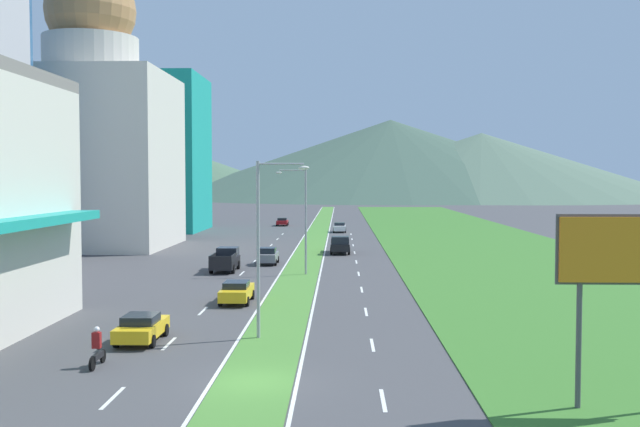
{
  "coord_description": "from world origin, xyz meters",
  "views": [
    {
      "loc": [
        3.49,
        -28.7,
        8.29
      ],
      "look_at": [
        1.43,
        44.66,
        4.72
      ],
      "focal_mm": 40.44,
      "sensor_mm": 36.0,
      "label": 1
    }
  ],
  "objects_px": {
    "street_lamp_near": "(264,237)",
    "car_3": "(141,327)",
    "billboard_roadside": "(632,260)",
    "car_2": "(340,227)",
    "pickup_truck_1": "(340,245)",
    "car_1": "(237,291)",
    "street_lamp_mid": "(303,214)",
    "car_5": "(268,256)",
    "motorcycle_rider": "(97,350)",
    "pickup_truck_0": "(226,260)",
    "car_4": "(282,222)"
  },
  "relations": [
    {
      "from": "street_lamp_near",
      "to": "car_3",
      "type": "xyz_separation_m",
      "value": [
        -6.15,
        -0.89,
        -4.53
      ]
    },
    {
      "from": "billboard_roadside",
      "to": "car_3",
      "type": "xyz_separation_m",
      "value": [
        -20.42,
        10.23,
        -4.65
      ]
    },
    {
      "from": "car_2",
      "to": "car_3",
      "type": "xyz_separation_m",
      "value": [
        -9.98,
        -74.97,
        -0.03
      ]
    },
    {
      "from": "pickup_truck_1",
      "to": "street_lamp_near",
      "type": "bearing_deg",
      "value": -5.29
    },
    {
      "from": "street_lamp_near",
      "to": "car_1",
      "type": "height_order",
      "value": "street_lamp_near"
    },
    {
      "from": "pickup_truck_1",
      "to": "billboard_roadside",
      "type": "bearing_deg",
      "value": 10.92
    },
    {
      "from": "billboard_roadside",
      "to": "street_lamp_near",
      "type": "bearing_deg",
      "value": 142.09
    },
    {
      "from": "street_lamp_mid",
      "to": "billboard_roadside",
      "type": "xyz_separation_m",
      "value": [
        13.57,
        -35.82,
        0.15
      ]
    },
    {
      "from": "street_lamp_mid",
      "to": "car_5",
      "type": "distance_m",
      "value": 9.64
    },
    {
      "from": "billboard_roadside",
      "to": "motorcycle_rider",
      "type": "height_order",
      "value": "billboard_roadside"
    },
    {
      "from": "car_1",
      "to": "motorcycle_rider",
      "type": "xyz_separation_m",
      "value": [
        -3.78,
        -16.51,
        -0.01
      ]
    },
    {
      "from": "car_1",
      "to": "pickup_truck_0",
      "type": "bearing_deg",
      "value": 11.56
    },
    {
      "from": "street_lamp_near",
      "to": "billboard_roadside",
      "type": "relative_size",
      "value": 1.31
    },
    {
      "from": "car_4",
      "to": "car_5",
      "type": "distance_m",
      "value": 56.84
    },
    {
      "from": "billboard_roadside",
      "to": "pickup_truck_1",
      "type": "distance_m",
      "value": 54.77
    },
    {
      "from": "car_3",
      "to": "pickup_truck_0",
      "type": "height_order",
      "value": "pickup_truck_0"
    },
    {
      "from": "billboard_roadside",
      "to": "motorcycle_rider",
      "type": "distance_m",
      "value": 22.18
    },
    {
      "from": "pickup_truck_1",
      "to": "car_4",
      "type": "bearing_deg",
      "value": -167.72
    },
    {
      "from": "billboard_roadside",
      "to": "car_1",
      "type": "height_order",
      "value": "billboard_roadside"
    },
    {
      "from": "billboard_roadside",
      "to": "pickup_truck_0",
      "type": "distance_m",
      "value": 43.81
    },
    {
      "from": "pickup_truck_1",
      "to": "car_2",
      "type": "bearing_deg",
      "value": -179.83
    },
    {
      "from": "car_2",
      "to": "car_1",
      "type": "bearing_deg",
      "value": -6.13
    },
    {
      "from": "car_1",
      "to": "pickup_truck_1",
      "type": "xyz_separation_m",
      "value": [
        6.9,
        31.76,
        0.23
      ]
    },
    {
      "from": "motorcycle_rider",
      "to": "billboard_roadside",
      "type": "bearing_deg",
      "value": -104.24
    },
    {
      "from": "car_4",
      "to": "pickup_truck_1",
      "type": "height_order",
      "value": "pickup_truck_1"
    },
    {
      "from": "street_lamp_mid",
      "to": "car_4",
      "type": "height_order",
      "value": "street_lamp_mid"
    },
    {
      "from": "car_4",
      "to": "pickup_truck_1",
      "type": "bearing_deg",
      "value": -167.72
    },
    {
      "from": "billboard_roadside",
      "to": "pickup_truck_1",
      "type": "xyz_separation_m",
      "value": [
        -10.34,
        53.6,
        -4.4
      ]
    },
    {
      "from": "pickup_truck_1",
      "to": "motorcycle_rider",
      "type": "distance_m",
      "value": 49.44
    },
    {
      "from": "street_lamp_mid",
      "to": "pickup_truck_1",
      "type": "xyz_separation_m",
      "value": [
        3.23,
        17.78,
        -4.25
      ]
    },
    {
      "from": "car_2",
      "to": "pickup_truck_0",
      "type": "bearing_deg",
      "value": -12.29
    },
    {
      "from": "street_lamp_near",
      "to": "pickup_truck_1",
      "type": "bearing_deg",
      "value": 84.71
    },
    {
      "from": "street_lamp_mid",
      "to": "car_1",
      "type": "height_order",
      "value": "street_lamp_mid"
    },
    {
      "from": "car_3",
      "to": "car_1",
      "type": "bearing_deg",
      "value": -15.31
    },
    {
      "from": "car_3",
      "to": "street_lamp_mid",
      "type": "bearing_deg",
      "value": -14.99
    },
    {
      "from": "street_lamp_mid",
      "to": "car_1",
      "type": "distance_m",
      "value": 15.13
    },
    {
      "from": "street_lamp_near",
      "to": "car_5",
      "type": "distance_m",
      "value": 32.84
    },
    {
      "from": "street_lamp_mid",
      "to": "car_3",
      "type": "distance_m",
      "value": 26.87
    },
    {
      "from": "street_lamp_near",
      "to": "pickup_truck_0",
      "type": "distance_m",
      "value": 28.34
    },
    {
      "from": "billboard_roadside",
      "to": "car_5",
      "type": "xyz_separation_m",
      "value": [
        -17.33,
        43.51,
        -4.57
      ]
    },
    {
      "from": "car_1",
      "to": "car_4",
      "type": "bearing_deg",
      "value": 2.38
    },
    {
      "from": "billboard_roadside",
      "to": "pickup_truck_0",
      "type": "relative_size",
      "value": 1.3
    },
    {
      "from": "car_5",
      "to": "motorcycle_rider",
      "type": "xyz_separation_m",
      "value": [
        -3.68,
        -38.18,
        -0.07
      ]
    },
    {
      "from": "car_4",
      "to": "car_3",
      "type": "bearing_deg",
      "value": -179.95
    },
    {
      "from": "car_3",
      "to": "car_5",
      "type": "xyz_separation_m",
      "value": [
        3.08,
        33.28,
        0.08
      ]
    },
    {
      "from": "street_lamp_mid",
      "to": "billboard_roadside",
      "type": "bearing_deg",
      "value": -69.26
    },
    {
      "from": "pickup_truck_0",
      "to": "car_4",
      "type": "bearing_deg",
      "value": -0.12
    },
    {
      "from": "billboard_roadside",
      "to": "car_4",
      "type": "relative_size",
      "value": 1.68
    },
    {
      "from": "street_lamp_near",
      "to": "car_1",
      "type": "bearing_deg",
      "value": 105.45
    },
    {
      "from": "street_lamp_near",
      "to": "street_lamp_mid",
      "type": "relative_size",
      "value": 1.01
    }
  ]
}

